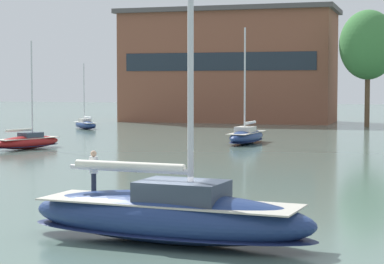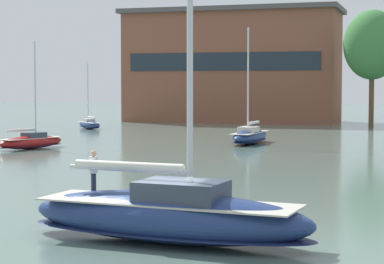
# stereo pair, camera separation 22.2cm
# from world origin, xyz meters

# --- Properties ---
(ground_plane) EXTENTS (400.00, 400.00, 0.00)m
(ground_plane) POSITION_xyz_m (0.00, 0.00, 0.00)
(ground_plane) COLOR slate
(waterfront_building) EXTENTS (33.71, 13.84, 17.49)m
(waterfront_building) POSITION_xyz_m (-20.13, 88.14, 8.79)
(waterfront_building) COLOR brown
(waterfront_building) RESTS_ON ground
(tree_shore_center) EXTENTS (7.77, 7.77, 15.99)m
(tree_shore_center) POSITION_xyz_m (1.80, 78.90, 11.19)
(tree_shore_center) COLOR brown
(tree_shore_center) RESTS_ON ground
(sailboat_main) EXTENTS (11.56, 4.22, 15.54)m
(sailboat_main) POSITION_xyz_m (0.03, -0.00, 1.05)
(sailboat_main) COLOR navy
(sailboat_main) RESTS_ON ground
(sailboat_moored_near_marina) EXTENTS (4.38, 7.36, 9.80)m
(sailboat_moored_near_marina) POSITION_xyz_m (-25.22, 34.38, 0.67)
(sailboat_moored_near_marina) COLOR maroon
(sailboat_moored_near_marina) RESTS_ON ground
(sailboat_moored_far_slip) EXTENTS (5.67, 5.66, 8.62)m
(sailboat_moored_far_slip) POSITION_xyz_m (-33.36, 63.89, 0.59)
(sailboat_moored_far_slip) COLOR navy
(sailboat_moored_far_slip) RESTS_ON ground
(sailboat_moored_outer_mooring) EXTENTS (2.95, 8.42, 11.37)m
(sailboat_moored_outer_mooring) POSITION_xyz_m (-7.55, 45.94, 0.77)
(sailboat_moored_outer_mooring) COLOR navy
(sailboat_moored_outer_mooring) RESTS_ON ground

